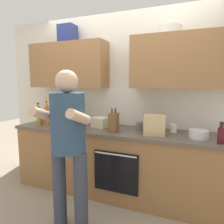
{
  "coord_description": "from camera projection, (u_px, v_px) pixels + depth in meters",
  "views": [
    {
      "loc": [
        0.99,
        -2.51,
        1.52
      ],
      "look_at": [
        0.01,
        -0.1,
        1.15
      ],
      "focal_mm": 33.09,
      "sensor_mm": 36.0,
      "label": 1
    }
  ],
  "objects": [
    {
      "name": "bottle_oil",
      "position": [
        39.0,
        115.0,
        3.0
      ],
      "size": [
        0.05,
        0.05,
        0.33
      ],
      "color": "olive",
      "rests_on": "counter"
    },
    {
      "name": "cup_stoneware",
      "position": [
        139.0,
        126.0,
        2.72
      ],
      "size": [
        0.08,
        0.08,
        0.11
      ],
      "primitive_type": "cylinder",
      "color": "slate",
      "rests_on": "counter"
    },
    {
      "name": "mixing_bowl",
      "position": [
        199.0,
        134.0,
        2.32
      ],
      "size": [
        0.21,
        0.21,
        0.1
      ],
      "primitive_type": "cylinder",
      "color": "silver",
      "rests_on": "counter"
    },
    {
      "name": "bottle_juice",
      "position": [
        47.0,
        115.0,
        3.1
      ],
      "size": [
        0.06,
        0.06,
        0.35
      ],
      "color": "orange",
      "rests_on": "counter"
    },
    {
      "name": "cup_coffee",
      "position": [
        173.0,
        128.0,
        2.59
      ],
      "size": [
        0.08,
        0.08,
        0.11
      ],
      "primitive_type": "cylinder",
      "color": "white",
      "rests_on": "counter"
    },
    {
      "name": "bottle_wine",
      "position": [
        221.0,
        135.0,
        2.11
      ],
      "size": [
        0.07,
        0.07,
        0.22
      ],
      "color": "#471419",
      "rests_on": "counter"
    },
    {
      "name": "ground_plane",
      "position": [
        114.0,
        192.0,
        2.88
      ],
      "size": [
        12.0,
        12.0,
        0.0
      ],
      "primitive_type": "plane",
      "color": "gray"
    },
    {
      "name": "counter",
      "position": [
        114.0,
        162.0,
        2.82
      ],
      "size": [
        2.84,
        0.67,
        0.9
      ],
      "color": "olive",
      "rests_on": "ground"
    },
    {
      "name": "back_wall_unit",
      "position": [
        121.0,
        84.0,
        2.92
      ],
      "size": [
        4.0,
        0.38,
        2.5
      ],
      "color": "silver",
      "rests_on": "ground"
    },
    {
      "name": "bottle_vinegar",
      "position": [
        74.0,
        119.0,
        3.04
      ],
      "size": [
        0.07,
        0.07,
        0.21
      ],
      "color": "brown",
      "rests_on": "counter"
    },
    {
      "name": "grocery_bag_rice",
      "position": [
        101.0,
        122.0,
        2.88
      ],
      "size": [
        0.25,
        0.22,
        0.14
      ],
      "primitive_type": "cube",
      "rotation": [
        0.0,
        0.0,
        -0.26
      ],
      "color": "beige",
      "rests_on": "counter"
    },
    {
      "name": "knife_block",
      "position": [
        114.0,
        122.0,
        2.61
      ],
      "size": [
        0.1,
        0.14,
        0.3
      ],
      "color": "brown",
      "rests_on": "counter"
    },
    {
      "name": "cup_ceramic",
      "position": [
        40.0,
        121.0,
        3.15
      ],
      "size": [
        0.09,
        0.09,
        0.1
      ],
      "primitive_type": "cylinder",
      "color": "#BF4C47",
      "rests_on": "counter"
    },
    {
      "name": "bottle_soy",
      "position": [
        83.0,
        122.0,
        2.71
      ],
      "size": [
        0.06,
        0.06,
        0.28
      ],
      "color": "black",
      "rests_on": "counter"
    },
    {
      "name": "bottle_soda",
      "position": [
        78.0,
        115.0,
        3.18
      ],
      "size": [
        0.06,
        0.06,
        0.33
      ],
      "color": "#198C33",
      "rests_on": "counter"
    },
    {
      "name": "grocery_bag_bread",
      "position": [
        154.0,
        125.0,
        2.48
      ],
      "size": [
        0.28,
        0.25,
        0.24
      ],
      "primitive_type": "cube",
      "rotation": [
        0.0,
        0.0,
        0.18
      ],
      "color": "tan",
      "rests_on": "counter"
    },
    {
      "name": "bottle_syrup",
      "position": [
        70.0,
        116.0,
        3.22
      ],
      "size": [
        0.08,
        0.08,
        0.27
      ],
      "color": "#8C4C14",
      "rests_on": "counter"
    },
    {
      "name": "person_standing",
      "position": [
        68.0,
        138.0,
        2.06
      ],
      "size": [
        0.49,
        0.45,
        1.64
      ],
      "color": "#383D4C",
      "rests_on": "ground"
    }
  ]
}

